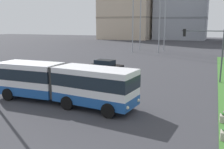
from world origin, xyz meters
TOP-DOWN VIEW (x-y plane):
  - articulated_bus at (-3.67, 9.78)m, footprint 11.95×3.22m
  - car_black_sedan at (-6.04, 23.11)m, footprint 4.57×2.41m
  - traffic_light_far_right at (6.28, 22.00)m, footprint 4.30×0.28m

SIDE VIEW (x-z plane):
  - car_black_sedan at x=-6.04m, z-range -0.04..1.54m
  - articulated_bus at x=-3.67m, z-range 0.15..3.15m
  - traffic_light_far_right at x=6.28m, z-range 1.11..6.74m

